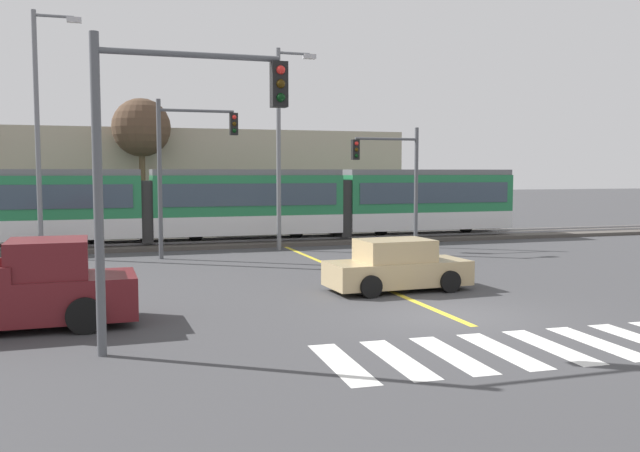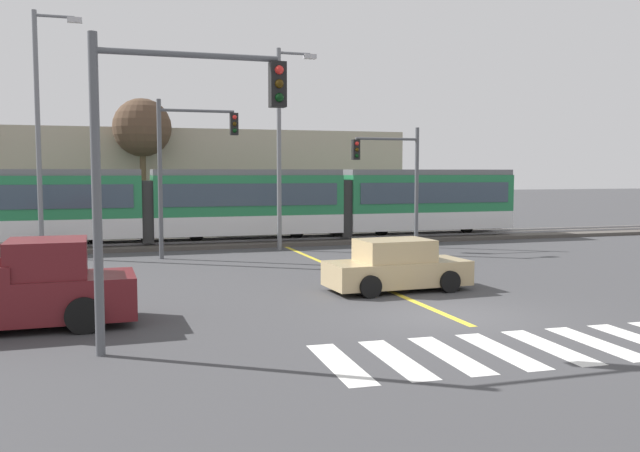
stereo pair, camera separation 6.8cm
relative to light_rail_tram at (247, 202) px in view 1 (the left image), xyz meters
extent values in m
plane|color=#3D3D3F|center=(1.44, -17.70, -2.05)|extent=(200.00, 200.00, 0.00)
cube|color=#4C4742|center=(1.44, 0.01, -1.96)|extent=(120.00, 4.00, 0.18)
cube|color=#939399|center=(1.44, -0.71, -1.82)|extent=(120.00, 0.08, 0.10)
cube|color=#939399|center=(1.44, 0.73, -1.82)|extent=(120.00, 0.08, 0.10)
cube|color=silver|center=(-9.50, 0.01, -1.07)|extent=(9.00, 2.60, 0.90)
cube|color=#237A47|center=(-9.50, 0.01, 0.33)|extent=(9.00, 2.60, 1.90)
cube|color=#384756|center=(-9.50, -1.31, 0.38)|extent=(8.28, 0.04, 1.04)
cube|color=slate|center=(-9.50, 0.01, 1.42)|extent=(9.00, 2.39, 0.28)
cylinder|color=black|center=(-7.03, 0.01, -1.52)|extent=(0.70, 0.20, 0.70)
cube|color=silver|center=(0.00, 0.01, -1.07)|extent=(9.00, 2.60, 0.90)
cube|color=#237A47|center=(0.00, 0.01, 0.33)|extent=(9.00, 2.60, 1.90)
cube|color=#384756|center=(0.00, -1.31, 0.38)|extent=(8.28, 0.04, 1.04)
cube|color=slate|center=(0.00, 0.01, 1.42)|extent=(9.00, 2.39, 0.28)
cylinder|color=black|center=(2.47, 0.01, -1.52)|extent=(0.70, 0.20, 0.70)
cylinder|color=black|center=(-2.48, 0.01, -1.52)|extent=(0.70, 0.20, 0.70)
cube|color=silver|center=(9.50, 0.01, -1.07)|extent=(9.00, 2.60, 0.90)
cube|color=#237A47|center=(9.50, 0.01, 0.33)|extent=(9.00, 2.60, 1.90)
cube|color=#384756|center=(9.50, -1.31, 0.38)|extent=(8.28, 0.04, 1.04)
cube|color=slate|center=(9.50, 0.01, 1.42)|extent=(9.00, 2.39, 0.28)
cylinder|color=black|center=(11.97, 0.01, -1.52)|extent=(0.70, 0.20, 0.70)
cylinder|color=black|center=(7.02, 0.01, -1.52)|extent=(0.70, 0.20, 0.70)
cube|color=#2D2D2D|center=(-4.75, 0.01, -0.37)|extent=(0.50, 2.34, 2.80)
cube|color=#2D2D2D|center=(4.75, 0.01, -0.37)|extent=(0.50, 2.34, 2.80)
cube|color=silver|center=(-2.41, -20.85, -2.04)|extent=(0.64, 2.82, 0.01)
cube|color=silver|center=(-1.31, -20.89, -2.04)|extent=(0.64, 2.82, 0.01)
cube|color=silver|center=(-0.21, -20.92, -2.04)|extent=(0.64, 2.82, 0.01)
cube|color=silver|center=(0.89, -20.95, -2.04)|extent=(0.64, 2.82, 0.01)
cube|color=silver|center=(1.99, -20.99, -2.04)|extent=(0.64, 2.82, 0.01)
cube|color=silver|center=(3.09, -21.02, -2.04)|extent=(0.64, 2.82, 0.01)
cube|color=gold|center=(1.44, -10.48, -2.04)|extent=(0.20, 16.97, 0.01)
cube|color=tan|center=(1.71, -14.08, -1.53)|extent=(4.28, 1.90, 0.72)
cube|color=tan|center=(1.61, -14.09, -0.85)|extent=(2.17, 1.62, 0.64)
cube|color=#384756|center=(2.61, -14.04, -0.85)|extent=(0.17, 1.43, 0.52)
cube|color=#384756|center=(1.57, -13.31, -0.85)|extent=(1.78, 0.13, 0.48)
cylinder|color=black|center=(2.92, -13.17, -1.73)|extent=(0.65, 0.25, 0.64)
cylinder|color=black|center=(3.01, -14.87, -1.73)|extent=(0.65, 0.25, 0.64)
cylinder|color=black|center=(0.41, -13.30, -1.73)|extent=(0.65, 0.25, 0.64)
cylinder|color=black|center=(0.49, -15.00, -1.73)|extent=(0.65, 0.25, 0.64)
cube|color=maroon|center=(-8.55, -16.06, -1.38)|extent=(5.44, 2.08, 0.96)
cube|color=maroon|center=(-7.74, -16.05, -0.48)|extent=(1.74, 1.88, 0.84)
cube|color=#384756|center=(-6.99, -16.03, -0.46)|extent=(0.14, 1.69, 0.66)
cylinder|color=black|center=(-7.01, -15.05, -1.65)|extent=(0.81, 0.30, 0.80)
cylinder|color=black|center=(-6.96, -17.01, -1.65)|extent=(0.81, 0.30, 0.80)
cylinder|color=#515459|center=(-6.60, -18.97, 0.99)|extent=(0.18, 0.18, 6.08)
cylinder|color=#515459|center=(-4.85, -18.97, 3.70)|extent=(3.50, 0.12, 0.12)
cube|color=black|center=(-3.10, -18.97, 3.20)|extent=(0.32, 0.28, 0.90)
sphere|color=red|center=(-3.10, -19.12, 3.47)|extent=(0.18, 0.18, 0.18)
sphere|color=#3A2706|center=(-3.10, -19.12, 3.20)|extent=(0.18, 0.18, 0.18)
sphere|color=black|center=(-3.10, -19.12, 2.93)|extent=(0.18, 0.18, 0.18)
cylinder|color=#515459|center=(7.18, -3.81, 0.71)|extent=(0.18, 0.18, 5.52)
cylinder|color=#515459|center=(5.68, -3.81, 2.93)|extent=(3.00, 0.12, 0.12)
cube|color=black|center=(4.18, -3.81, 2.43)|extent=(0.32, 0.28, 0.90)
sphere|color=red|center=(4.18, -3.96, 2.70)|extent=(0.18, 0.18, 0.18)
sphere|color=#3A2706|center=(4.18, -3.96, 2.43)|extent=(0.18, 0.18, 0.18)
sphere|color=black|center=(4.18, -3.96, 2.16)|extent=(0.18, 0.18, 0.18)
cylinder|color=#515459|center=(-4.43, -4.59, 1.14)|extent=(0.18, 0.18, 6.37)
cylinder|color=#515459|center=(-2.93, -4.59, 3.90)|extent=(3.00, 0.12, 0.12)
cube|color=black|center=(-1.43, -4.59, 3.40)|extent=(0.32, 0.28, 0.90)
sphere|color=red|center=(-1.43, -4.74, 3.67)|extent=(0.18, 0.18, 0.18)
sphere|color=#3A2706|center=(-1.43, -4.74, 3.40)|extent=(0.18, 0.18, 0.18)
sphere|color=black|center=(-1.43, -4.74, 3.13)|extent=(0.18, 0.18, 0.18)
cylinder|color=slate|center=(-9.05, -2.88, 2.90)|extent=(0.20, 0.20, 9.89)
cylinder|color=slate|center=(-8.30, -2.88, 7.64)|extent=(1.51, 0.12, 0.12)
cube|color=#B2B2B7|center=(-7.55, -2.88, 7.54)|extent=(0.56, 0.28, 0.20)
cylinder|color=slate|center=(0.84, -3.05, 2.40)|extent=(0.20, 0.20, 8.90)
cylinder|color=slate|center=(1.56, -3.05, 6.65)|extent=(1.43, 0.12, 0.12)
cube|color=#B2B2B7|center=(2.27, -3.05, 6.55)|extent=(0.56, 0.28, 0.20)
cylinder|color=brown|center=(-4.65, 4.69, 0.56)|extent=(0.32, 0.32, 5.21)
sphere|color=#4C3828|center=(-4.65, 4.69, 3.77)|extent=(3.06, 3.06, 3.06)
cube|color=tan|center=(-2.03, 8.79, 0.91)|extent=(25.60, 6.00, 5.90)
camera|label=1|loc=(-6.42, -32.31, 1.46)|focal=38.00mm
camera|label=2|loc=(-6.36, -32.33, 1.46)|focal=38.00mm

